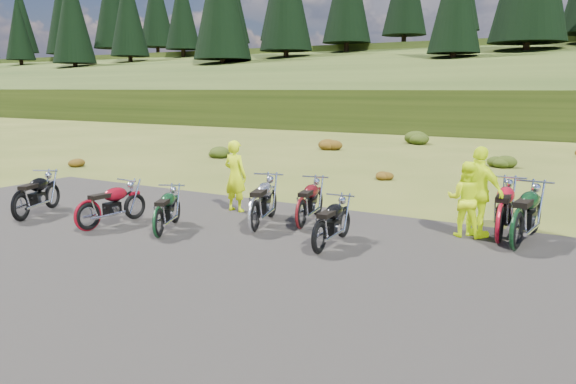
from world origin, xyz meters
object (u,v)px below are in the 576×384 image
Objects in this scene: motorcycle_3 at (254,234)px; motorcycle_7 at (515,252)px; motorcycle_0 at (22,222)px; person_middle at (235,177)px.

motorcycle_3 is 0.94× the size of motorcycle_7.
person_middle is at bearing -69.82° from motorcycle_0.
motorcycle_0 is 1.14× the size of person_middle.
motorcycle_0 is at bearing 112.55° from motorcycle_7.
motorcycle_3 is 1.22× the size of person_middle.
motorcycle_0 is 5.60m from motorcycle_3.
motorcycle_0 is 5.11m from person_middle.
person_middle is at bearing 93.41° from motorcycle_7.
motorcycle_7 reaches higher than motorcycle_0.
motorcycle_0 is 0.94× the size of motorcycle_3.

